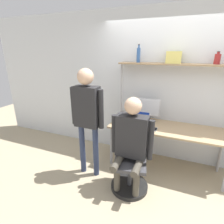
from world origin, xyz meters
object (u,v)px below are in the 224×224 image
object	(u,v)px
person_seated	(131,139)
bottle_blue	(138,55)
monitor	(145,109)
office_chair	(130,170)
person_standing	(87,110)
cell_phone	(155,129)
bottle_red	(217,59)
storage_box	(174,57)
laptop	(140,122)

from	to	relation	value
person_seated	bottle_blue	size ratio (longest dim) A/B	4.88
monitor	office_chair	distance (m)	1.12
bottle_blue	person_standing	bearing A→B (deg)	-123.24
cell_phone	bottle_blue	world-z (taller)	bottle_blue
person_seated	bottle_red	distance (m)	1.71
cell_phone	person_standing	distance (m)	1.15
monitor	cell_phone	bearing A→B (deg)	-52.39
storage_box	person_seated	bearing A→B (deg)	-112.59
person_standing	cell_phone	bearing A→B (deg)	26.35
laptop	person_seated	size ratio (longest dim) A/B	0.22
monitor	office_chair	xyz separation A→B (m)	(-0.00, -0.86, -0.72)
laptop	storage_box	xyz separation A→B (m)	(0.42, 0.29, 1.06)
bottle_red	storage_box	size ratio (longest dim) A/B	0.76
office_chair	person_seated	xyz separation A→B (m)	(0.01, -0.04, 0.56)
person_standing	bottle_red	world-z (taller)	bottle_red
cell_phone	office_chair	size ratio (longest dim) A/B	0.16
bottle_blue	person_seated	bearing A→B (deg)	-79.10
storage_box	laptop	bearing A→B (deg)	-145.08
person_standing	monitor	bearing A→B (deg)	47.92
person_standing	bottle_red	xyz separation A→B (m)	(1.73, 0.84, 0.75)
person_standing	storage_box	world-z (taller)	storage_box
cell_phone	person_standing	bearing A→B (deg)	-153.65
monitor	cell_phone	world-z (taller)	monitor
cell_phone	storage_box	xyz separation A→B (m)	(0.15, 0.36, 1.12)
storage_box	monitor	bearing A→B (deg)	-174.34
monitor	person_seated	world-z (taller)	person_seated
bottle_red	storage_box	xyz separation A→B (m)	(-0.60, -0.00, 0.01)
person_seated	storage_box	bearing A→B (deg)	67.41
cell_phone	person_standing	xyz separation A→B (m)	(-0.97, -0.48, 0.36)
office_chair	monitor	bearing A→B (deg)	89.91
laptop	cell_phone	distance (m)	0.28
cell_phone	bottle_red	size ratio (longest dim) A/B	0.83
laptop	cell_phone	xyz separation A→B (m)	(0.27, -0.07, -0.06)
cell_phone	person_seated	bearing A→B (deg)	-112.67
monitor	laptop	size ratio (longest dim) A/B	1.65
person_seated	bottle_red	world-z (taller)	bottle_red
monitor	bottle_blue	world-z (taller)	bottle_blue
office_chair	bottle_red	distance (m)	2.09
office_chair	storage_box	distance (m)	1.89
cell_phone	bottle_blue	distance (m)	1.28
cell_phone	bottle_blue	xyz separation A→B (m)	(-0.42, 0.36, 1.15)
person_seated	laptop	bearing A→B (deg)	92.42
office_chair	person_standing	bearing A→B (deg)	175.91
cell_phone	office_chair	bearing A→B (deg)	-115.00
person_seated	storage_box	size ratio (longest dim) A/B	5.99
bottle_blue	storage_box	world-z (taller)	bottle_blue
monitor	person_standing	world-z (taller)	person_standing
monitor	storage_box	size ratio (longest dim) A/B	2.21
office_chair	person_standing	xyz separation A→B (m)	(-0.73, 0.05, 0.85)
cell_phone	person_standing	size ratio (longest dim) A/B	0.08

